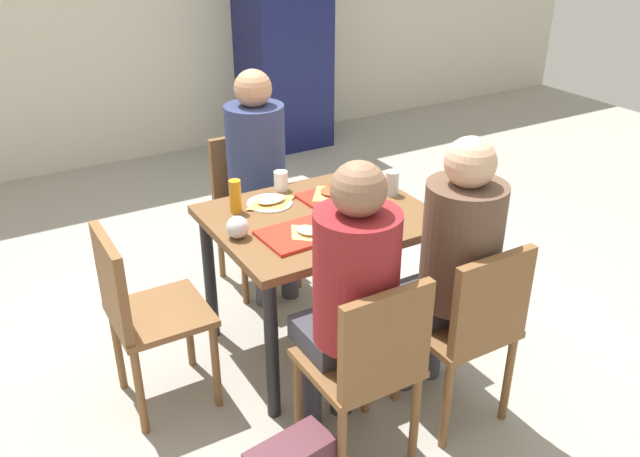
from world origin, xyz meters
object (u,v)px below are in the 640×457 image
object	(u,v)px
chair_near_right	(471,323)
drink_fridge	(283,39)
chair_near_left	(369,362)
foil_bundle	(238,227)
chair_far_side	(251,199)
person_far_side	(259,166)
paper_plate_center	(270,203)
pizza_slice_c	(271,201)
pizza_slice_a	(308,231)
paper_plate_near_edge	(374,225)
condiment_bottle	(235,196)
soda_can	(392,183)
person_in_red	(350,289)
main_table	(320,235)
person_in_brown_jacket	(454,256)
plastic_cup_a	(281,181)
plastic_cup_b	(366,233)
tray_red_far	(338,196)
pizza_slice_b	(334,192)
chair_left_end	(140,308)
tray_red_near	(302,234)

from	to	relation	value
chair_near_right	drink_fridge	bearing A→B (deg)	74.07
chair_near_left	foil_bundle	size ratio (longest dim) A/B	8.67
chair_far_side	person_far_side	world-z (taller)	person_far_side
paper_plate_center	pizza_slice_c	size ratio (longest dim) A/B	1.00
pizza_slice_a	chair_near_left	bearing A→B (deg)	-98.23
paper_plate_near_edge	condiment_bottle	world-z (taller)	condiment_bottle
soda_can	condiment_bottle	xyz separation A→B (m)	(-0.75, 0.21, 0.02)
person_in_red	foil_bundle	size ratio (longest dim) A/B	12.77
main_table	soda_can	size ratio (longest dim) A/B	8.22
person_in_brown_jacket	plastic_cup_a	size ratio (longest dim) A/B	12.77
chair_far_side	plastic_cup_b	world-z (taller)	chair_far_side
main_table	person_in_brown_jacket	bearing A→B (deg)	-69.00
tray_red_far	drink_fridge	distance (m)	2.95
soda_can	paper_plate_near_edge	bearing A→B (deg)	-138.26
person_far_side	plastic_cup_a	size ratio (longest dim) A/B	12.77
pizza_slice_b	drink_fridge	distance (m)	2.94
chair_near_right	pizza_slice_b	distance (m)	0.98
chair_near_left	drink_fridge	distance (m)	3.98
chair_left_end	person_in_brown_jacket	distance (m)	1.33
tray_red_near	foil_bundle	bearing A→B (deg)	153.86
person_far_side	soda_can	bearing A→B (deg)	-56.03
person_in_brown_jacket	paper_plate_near_edge	distance (m)	0.44
main_table	paper_plate_near_edge	bearing A→B (deg)	-56.30
plastic_cup_b	chair_near_right	bearing A→B (deg)	-63.10
chair_left_end	soda_can	bearing A→B (deg)	0.90
chair_near_right	chair_left_end	xyz separation A→B (m)	(-1.14, 0.79, 0.00)
pizza_slice_c	condiment_bottle	size ratio (longest dim) A/B	1.38
person_far_side	drink_fridge	xyz separation A→B (m)	(1.29, 2.20, 0.19)
person_in_red	tray_red_far	xyz separation A→B (m)	(0.43, 0.78, -0.01)
paper_plate_center	pizza_slice_a	distance (m)	0.39
person_in_red	paper_plate_center	distance (m)	0.88
soda_can	drink_fridge	distance (m)	2.96
plastic_cup_b	condiment_bottle	bearing A→B (deg)	121.44
main_table	pizza_slice_b	size ratio (longest dim) A/B	4.30
person_in_brown_jacket	paper_plate_near_edge	size ratio (longest dim) A/B	5.80
main_table	chair_left_end	size ratio (longest dim) A/B	1.16
person_in_red	tray_red_near	world-z (taller)	person_in_red
pizza_slice_a	foil_bundle	xyz separation A→B (m)	(-0.27, 0.14, 0.03)
chair_near_left	soda_can	world-z (taller)	chair_near_left
pizza_slice_c	foil_bundle	distance (m)	0.37
main_table	foil_bundle	distance (m)	0.45
person_far_side	condiment_bottle	bearing A→B (deg)	-127.33
chair_far_side	person_in_red	size ratio (longest dim) A/B	0.68
person_far_side	pizza_slice_c	bearing A→B (deg)	-108.45
plastic_cup_a	condiment_bottle	world-z (taller)	condiment_bottle
chair_left_end	paper_plate_near_edge	distance (m)	1.08
pizza_slice_b	pizza_slice_c	xyz separation A→B (m)	(-0.31, 0.08, -0.01)
person_in_red	drink_fridge	xyz separation A→B (m)	(1.54, 3.50, 0.19)
pizza_slice_b	main_table	bearing A→B (deg)	-138.50
plastic_cup_b	foil_bundle	world-z (taller)	same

